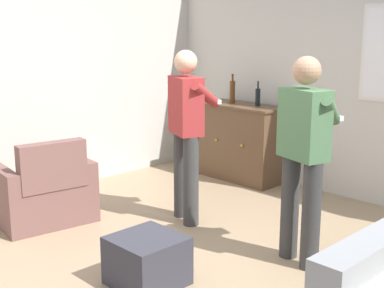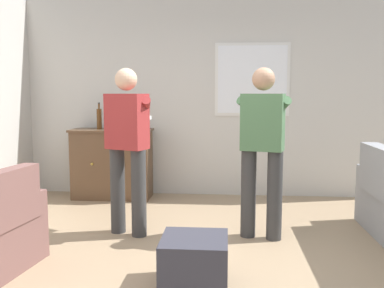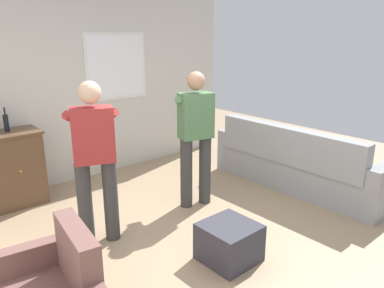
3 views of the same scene
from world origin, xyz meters
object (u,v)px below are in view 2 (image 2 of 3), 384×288
(bottle_wine_green, at_px, (127,121))
(person_standing_right, at_px, (263,144))
(bottle_liquor_amber, at_px, (99,118))
(person_standing_left, at_px, (128,143))
(sideboard_cabinet, at_px, (112,164))
(ottoman, at_px, (194,262))

(bottle_wine_green, distance_m, person_standing_right, 2.31)
(bottle_liquor_amber, bearing_deg, person_standing_left, -63.61)
(sideboard_cabinet, height_order, bottle_liquor_amber, bottle_liquor_amber)
(bottle_wine_green, height_order, bottle_liquor_amber, bottle_liquor_amber)
(bottle_liquor_amber, bearing_deg, sideboard_cabinet, -5.55)
(ottoman, distance_m, person_standing_right, 1.48)
(person_standing_left, relative_size, person_standing_right, 1.00)
(ottoman, relative_size, person_standing_left, 0.29)
(person_standing_right, bearing_deg, bottle_wine_green, 137.87)
(bottle_wine_green, distance_m, person_standing_left, 1.59)
(bottle_liquor_amber, distance_m, ottoman, 3.18)
(bottle_wine_green, height_order, ottoman, bottle_wine_green)
(bottle_wine_green, relative_size, bottle_liquor_amber, 0.83)
(sideboard_cabinet, distance_m, ottoman, 2.97)
(sideboard_cabinet, bearing_deg, person_standing_right, -37.98)
(bottle_wine_green, xyz_separation_m, person_standing_right, (1.71, -1.55, -0.12))
(ottoman, distance_m, person_standing_left, 1.57)
(sideboard_cabinet, relative_size, person_standing_right, 0.65)
(person_standing_left, bearing_deg, ottoman, -56.49)
(person_standing_left, distance_m, person_standing_right, 1.34)
(bottle_liquor_amber, height_order, person_standing_right, person_standing_right)
(bottle_liquor_amber, distance_m, person_standing_right, 2.58)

